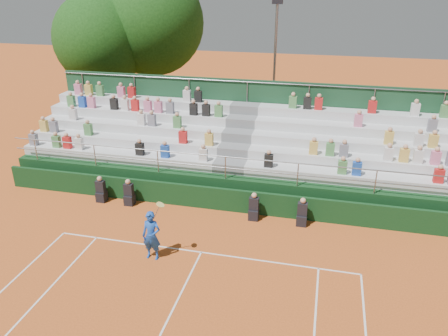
% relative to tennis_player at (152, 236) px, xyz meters
% --- Properties ---
extents(ground, '(90.00, 90.00, 0.00)m').
position_rel_tennis_player_xyz_m(ground, '(1.55, 0.69, -0.90)').
color(ground, '#C85A21').
rests_on(ground, ground).
extents(courtside_wall, '(20.00, 0.15, 1.00)m').
position_rel_tennis_player_xyz_m(courtside_wall, '(1.55, 3.89, -0.40)').
color(courtside_wall, black).
rests_on(courtside_wall, ground).
extents(line_officials, '(9.05, 0.40, 1.19)m').
position_rel_tennis_player_xyz_m(line_officials, '(0.40, 3.44, -0.43)').
color(line_officials, black).
rests_on(line_officials, ground).
extents(grandstand, '(20.00, 5.20, 4.40)m').
position_rel_tennis_player_xyz_m(grandstand, '(1.55, 7.13, 0.17)').
color(grandstand, black).
rests_on(grandstand, ground).
extents(tennis_player, '(0.86, 0.44, 2.22)m').
position_rel_tennis_player_xyz_m(tennis_player, '(0.00, 0.00, 0.00)').
color(tennis_player, '#174AB2').
rests_on(tennis_player, ground).
extents(tree_west, '(5.78, 5.78, 8.36)m').
position_rel_tennis_player_xyz_m(tree_west, '(-8.57, 13.63, 4.55)').
color(tree_west, '#3A2515').
rests_on(tree_west, ground).
extents(tree_east, '(6.65, 6.65, 9.68)m').
position_rel_tennis_player_xyz_m(tree_east, '(-5.88, 15.46, 5.44)').
color(tree_east, '#3A2515').
rests_on(tree_east, ground).
extents(floodlight_mast, '(0.60, 0.25, 7.98)m').
position_rel_tennis_player_xyz_m(floodlight_mast, '(2.22, 14.36, 3.76)').
color(floodlight_mast, gray).
rests_on(floodlight_mast, ground).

